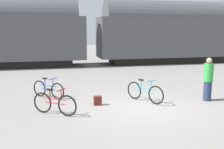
{
  "coord_description": "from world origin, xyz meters",
  "views": [
    {
      "loc": [
        -3.06,
        -8.56,
        2.71
      ],
      "look_at": [
        -0.92,
        0.71,
        1.1
      ],
      "focal_mm": 42.0,
      "sensor_mm": 36.0,
      "label": 1
    }
  ],
  "objects_px": {
    "bicycle_teal": "(145,92)",
    "person_in_green": "(208,79)",
    "freight_train": "(92,31)",
    "backpack": "(98,101)",
    "bicycle_blue": "(48,89)",
    "bicycle_maroon": "(55,103)"
  },
  "relations": [
    {
      "from": "bicycle_teal",
      "to": "bicycle_maroon",
      "type": "bearing_deg",
      "value": -166.27
    },
    {
      "from": "bicycle_maroon",
      "to": "person_in_green",
      "type": "xyz_separation_m",
      "value": [
        5.82,
        0.42,
        0.47
      ]
    },
    {
      "from": "bicycle_blue",
      "to": "bicycle_maroon",
      "type": "relative_size",
      "value": 0.9
    },
    {
      "from": "freight_train",
      "to": "person_in_green",
      "type": "height_order",
      "value": "freight_train"
    },
    {
      "from": "freight_train",
      "to": "backpack",
      "type": "height_order",
      "value": "freight_train"
    },
    {
      "from": "bicycle_teal",
      "to": "freight_train",
      "type": "bearing_deg",
      "value": 91.86
    },
    {
      "from": "bicycle_blue",
      "to": "bicycle_maroon",
      "type": "height_order",
      "value": "bicycle_maroon"
    },
    {
      "from": "bicycle_teal",
      "to": "person_in_green",
      "type": "bearing_deg",
      "value": -9.53
    },
    {
      "from": "freight_train",
      "to": "backpack",
      "type": "xyz_separation_m",
      "value": [
        -1.49,
        -11.21,
        -2.49
      ]
    },
    {
      "from": "bicycle_blue",
      "to": "person_in_green",
      "type": "relative_size",
      "value": 0.74
    },
    {
      "from": "freight_train",
      "to": "bicycle_maroon",
      "type": "relative_size",
      "value": 39.92
    },
    {
      "from": "freight_train",
      "to": "backpack",
      "type": "relative_size",
      "value": 160.71
    },
    {
      "from": "bicycle_blue",
      "to": "bicycle_maroon",
      "type": "distance_m",
      "value": 2.23
    },
    {
      "from": "bicycle_blue",
      "to": "person_in_green",
      "type": "height_order",
      "value": "person_in_green"
    },
    {
      "from": "bicycle_blue",
      "to": "person_in_green",
      "type": "distance_m",
      "value": 6.32
    },
    {
      "from": "person_in_green",
      "to": "bicycle_blue",
      "type": "bearing_deg",
      "value": -150.49
    },
    {
      "from": "freight_train",
      "to": "person_in_green",
      "type": "xyz_separation_m",
      "value": [
        2.79,
        -11.54,
        -1.83
      ]
    },
    {
      "from": "person_in_green",
      "to": "backpack",
      "type": "xyz_separation_m",
      "value": [
        -4.28,
        0.33,
        -0.67
      ]
    },
    {
      "from": "bicycle_teal",
      "to": "person_in_green",
      "type": "relative_size",
      "value": 0.92
    },
    {
      "from": "bicycle_maroon",
      "to": "bicycle_blue",
      "type": "bearing_deg",
      "value": 95.66
    },
    {
      "from": "freight_train",
      "to": "bicycle_blue",
      "type": "relative_size",
      "value": 44.28
    },
    {
      "from": "person_in_green",
      "to": "backpack",
      "type": "relative_size",
      "value": 4.93
    }
  ]
}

